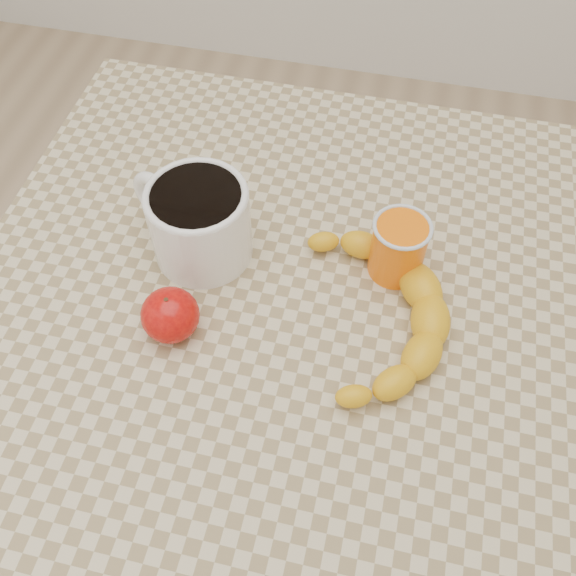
% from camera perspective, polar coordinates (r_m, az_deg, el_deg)
% --- Properties ---
extents(ground, '(3.00, 3.00, 0.00)m').
position_cam_1_polar(ground, '(1.46, -0.00, -17.82)').
color(ground, tan).
rests_on(ground, ground).
extents(table, '(0.80, 0.80, 0.75)m').
position_cam_1_polar(table, '(0.85, -0.00, -4.14)').
color(table, beige).
rests_on(table, ground).
extents(coffee_mug, '(0.19, 0.16, 0.11)m').
position_cam_1_polar(coffee_mug, '(0.79, -8.05, 6.07)').
color(coffee_mug, white).
rests_on(coffee_mug, table).
extents(orange_juice_glass, '(0.07, 0.07, 0.08)m').
position_cam_1_polar(orange_juice_glass, '(0.78, 9.79, 3.59)').
color(orange_juice_glass, orange).
rests_on(orange_juice_glass, table).
extents(apple, '(0.08, 0.08, 0.06)m').
position_cam_1_polar(apple, '(0.74, -10.43, -2.37)').
color(apple, '#900406').
rests_on(apple, table).
extents(banana, '(0.29, 0.35, 0.05)m').
position_cam_1_polar(banana, '(0.75, 7.82, -2.09)').
color(banana, gold).
rests_on(banana, table).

